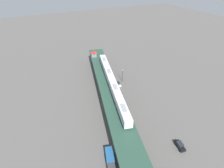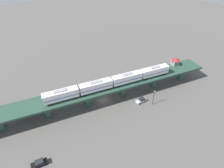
{
  "view_description": "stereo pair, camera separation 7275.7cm",
  "coord_description": "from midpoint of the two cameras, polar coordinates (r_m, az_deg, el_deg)",
  "views": [
    {
      "loc": [
        25.72,
        52.59,
        49.4
      ],
      "look_at": [
        -2.15,
        -2.66,
        8.42
      ],
      "focal_mm": 28.0,
      "sensor_mm": 36.0,
      "label": 1
    },
    {
      "loc": [
        -43.29,
        29.58,
        48.14
      ],
      "look_at": [
        -2.15,
        -2.66,
        8.42
      ],
      "focal_mm": 28.0,
      "sensor_mm": 36.0,
      "label": 2
    }
  ],
  "objects": [
    {
      "name": "street_car_silver",
      "position": [
        71.0,
        -18.89,
        -11.14
      ],
      "size": [
        2.28,
        4.55,
        1.89
      ],
      "color": "#B7BABF",
      "rests_on": "ground"
    },
    {
      "name": "signal_hut",
      "position": [
        86.11,
        -24.8,
        2.45
      ],
      "size": [
        3.94,
        3.94,
        3.4
      ],
      "color": "slate",
      "rests_on": "elevated_viaduct"
    },
    {
      "name": "street_lamp",
      "position": [
        70.9,
        -16.74,
        -7.27
      ],
      "size": [
        0.44,
        0.44,
        6.94
      ],
      "color": "black",
      "rests_on": "ground"
    },
    {
      "name": "street_car_black",
      "position": [
        49.16,
        -5.34,
        -43.61
      ],
      "size": [
        2.64,
        4.67,
        1.89
      ],
      "color": "black",
      "rests_on": "ground"
    },
    {
      "name": "elevated_viaduct",
      "position": [
        60.08,
        -27.33,
        -16.97
      ],
      "size": [
        31.67,
        91.09,
        6.92
      ],
      "color": "#244135",
      "rests_on": "ground"
    },
    {
      "name": "ground_plane",
      "position": [
        64.37,
        -25.92,
        -20.55
      ],
      "size": [
        400.0,
        400.0,
        0.0
      ],
      "primitive_type": "plane",
      "color": "#514F4C"
    },
    {
      "name": "subway_train",
      "position": [
        59.18,
        -26.33,
        -12.55
      ],
      "size": [
        15.45,
        48.86,
        4.45
      ],
      "color": "silver",
      "rests_on": "elevated_viaduct"
    },
    {
      "name": "delivery_truck",
      "position": [
        54.09,
        -40.82,
        -42.12
      ],
      "size": [
        4.38,
        7.54,
        3.2
      ],
      "color": "#333338",
      "rests_on": "ground"
    }
  ]
}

